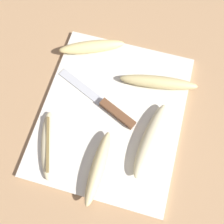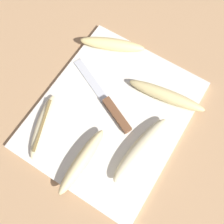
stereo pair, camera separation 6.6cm
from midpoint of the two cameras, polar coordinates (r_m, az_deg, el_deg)
name	(u,v)px [view 2 (the right image)]	position (r m, az deg, el deg)	size (l,w,h in m)	color
ground_plane	(112,115)	(0.68, 2.75, -1.01)	(4.00, 4.00, 0.00)	tan
cutting_board	(112,114)	(0.68, 2.77, -0.85)	(0.43, 0.36, 0.01)	silver
knife	(111,108)	(0.67, 2.63, 0.57)	(0.12, 0.24, 0.02)	brown
banana_spotted_left	(166,96)	(0.70, 14.43, 3.12)	(0.06, 0.21, 0.03)	#DBC684
banana_mellow_near	(82,161)	(0.63, -3.59, -11.05)	(0.18, 0.03, 0.04)	beige
banana_golden_short	(112,44)	(0.75, 2.60, 14.20)	(0.10, 0.18, 0.03)	#EDD689
banana_pale_long	(141,149)	(0.64, 9.31, -8.47)	(0.20, 0.07, 0.03)	beige
banana_cream_curved	(43,126)	(0.67, -12.04, -3.42)	(0.17, 0.09, 0.02)	beige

